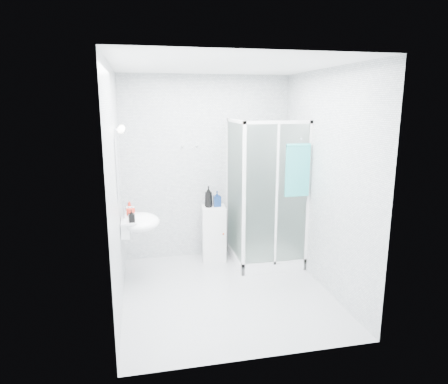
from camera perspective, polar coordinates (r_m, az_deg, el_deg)
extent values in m
cube|color=silver|center=(4.49, 0.32, 0.89)|extent=(2.40, 2.60, 2.60)
cube|color=#AEB1B3|center=(4.92, 0.30, -14.09)|extent=(2.40, 2.60, 0.01)
cube|color=white|center=(4.41, 0.34, 17.63)|extent=(2.40, 2.60, 0.01)
cube|color=white|center=(5.82, 5.78, -9.15)|extent=(0.90, 0.90, 0.12)
cube|color=white|center=(5.30, 1.74, 10.09)|extent=(0.04, 0.90, 0.04)
cube|color=white|center=(5.01, 7.79, 9.84)|extent=(0.90, 0.04, 0.04)
cube|color=white|center=(5.03, 2.84, -1.36)|extent=(0.04, 0.04, 2.00)
cube|color=white|center=(5.42, 1.58, 0.11)|extent=(0.02, 0.82, 1.84)
cube|color=white|center=(5.13, 7.52, -0.70)|extent=(0.82, 0.02, 1.84)
cube|color=white|center=(5.14, 7.48, -0.68)|extent=(0.03, 0.04, 1.84)
cylinder|color=silver|center=(5.85, 4.89, 4.08)|extent=(0.02, 0.02, 1.00)
cylinder|color=silver|center=(5.77, 5.06, 8.65)|extent=(0.09, 0.05, 0.09)
cylinder|color=silver|center=(5.94, 5.21, 1.27)|extent=(0.12, 0.04, 0.12)
cylinder|color=silver|center=(5.09, 10.87, 7.52)|extent=(0.03, 0.05, 0.03)
cube|color=white|center=(4.96, -13.86, -4.90)|extent=(0.10, 0.40, 0.18)
ellipsoid|color=white|center=(4.94, -11.80, -4.25)|extent=(0.46, 0.56, 0.20)
cube|color=white|center=(4.93, -13.22, -3.76)|extent=(0.16, 0.50, 0.02)
cylinder|color=silver|center=(4.91, -13.97, -2.89)|extent=(0.04, 0.04, 0.16)
cylinder|color=silver|center=(4.89, -13.42, -2.13)|extent=(0.12, 0.02, 0.02)
cube|color=white|center=(4.80, -14.86, 3.66)|extent=(0.02, 0.60, 0.70)
cylinder|color=silver|center=(4.60, -15.05, 8.55)|extent=(0.05, 0.04, 0.04)
sphere|color=white|center=(4.59, -14.55, 8.58)|extent=(0.08, 0.08, 0.08)
cylinder|color=silver|center=(4.91, -14.88, 8.79)|extent=(0.05, 0.04, 0.04)
sphere|color=white|center=(4.91, -14.41, 8.82)|extent=(0.08, 0.08, 0.08)
cylinder|color=silver|center=(5.62, -6.01, 6.49)|extent=(0.02, 0.04, 0.02)
sphere|color=silver|center=(5.60, -5.98, 6.46)|extent=(0.03, 0.03, 0.03)
cylinder|color=silver|center=(5.65, -3.98, 6.55)|extent=(0.02, 0.04, 0.02)
sphere|color=silver|center=(5.62, -3.94, 6.53)|extent=(0.03, 0.03, 0.03)
cube|color=white|center=(5.73, -1.47, -5.91)|extent=(0.35, 0.35, 0.79)
cube|color=white|center=(5.58, -1.17, -6.41)|extent=(0.29, 0.04, 0.67)
sphere|color=#C94A1C|center=(5.57, -0.09, -6.01)|extent=(0.03, 0.03, 0.03)
cube|color=teal|center=(5.12, 10.47, 2.96)|extent=(0.31, 0.04, 0.65)
cylinder|color=teal|center=(5.07, 10.61, 6.57)|extent=(0.31, 0.05, 0.05)
imported|color=black|center=(5.56, -2.22, -0.67)|extent=(0.13, 0.13, 0.30)
imported|color=navy|center=(5.61, -1.00, -0.95)|extent=(0.10, 0.10, 0.22)
imported|color=red|center=(5.02, -13.34, -2.32)|extent=(0.16, 0.16, 0.17)
imported|color=black|center=(4.73, -13.07, -3.36)|extent=(0.08, 0.08, 0.15)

